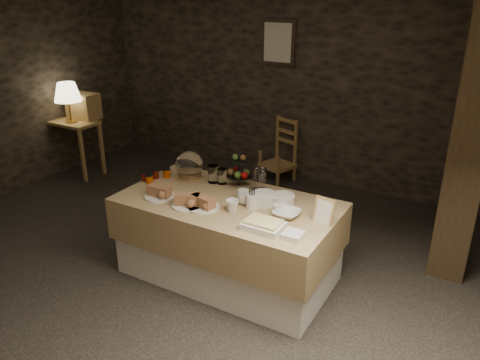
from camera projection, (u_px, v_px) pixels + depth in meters
The scene contains 28 objects.
ground_plane at pixel (173, 259), 4.42m from camera, with size 5.50×5.00×0.01m, color black.
room_shell at pixel (163, 96), 3.83m from camera, with size 5.52×5.02×2.60m.
buffet_table at pixel (228, 233), 4.03m from camera, with size 1.84×0.98×0.73m.
console_table at pixel (73, 130), 6.24m from camera, with size 0.69×0.40×0.74m.
table_lamp at pixel (67, 92), 5.98m from camera, with size 0.35×0.35×0.52m.
wine_rack at pixel (83, 106), 6.25m from camera, with size 0.42×0.26×0.34m, color olive.
chair at pixel (280, 153), 6.16m from camera, with size 0.48×0.47×0.64m.
timber_column at pixel (473, 133), 3.75m from camera, with size 0.30×0.30×2.60m, color black.
framed_picture at pixel (278, 42), 5.79m from camera, with size 0.45×0.04×0.55m.
plate_stack_a at pixel (264, 198), 3.84m from camera, with size 0.19×0.19×0.10m, color silver.
plate_stack_b at pixel (283, 200), 3.83m from camera, with size 0.20×0.20×0.09m, color silver.
cutlery_holder at pixel (252, 201), 3.76m from camera, with size 0.10×0.10×0.12m, color silver.
cup_a at pixel (244, 199), 3.84m from camera, with size 0.11×0.11×0.09m, color silver.
cup_b at pixel (232, 206), 3.71m from camera, with size 0.11×0.11×0.10m, color silver.
mug_c at pixel (243, 195), 3.90m from camera, with size 0.09×0.09×0.10m, color silver.
mug_d at pixel (278, 210), 3.65m from camera, with size 0.08×0.08×0.09m, color silver.
bowl at pixel (287, 213), 3.64m from camera, with size 0.21×0.21×0.05m, color silver.
cake_dome at pixel (189, 167), 4.37m from camera, with size 0.26×0.26×0.26m.
fruit_stand at pixel (239, 172), 4.18m from camera, with size 0.23×0.23×0.32m.
bread_platter_left at pixel (160, 193), 3.97m from camera, with size 0.26×0.26×0.11m.
bread_platter_center at pixel (187, 201), 3.81m from camera, with size 0.26×0.26×0.11m.
bread_platter_right at pixel (203, 203), 3.77m from camera, with size 0.26×0.26×0.11m.
jam_jars at pixel (157, 175), 4.35m from camera, with size 0.18×0.32×0.07m.
tart_dish at pixel (263, 225), 3.44m from camera, with size 0.30×0.22×0.07m.
square_dish at pixel (293, 235), 3.32m from camera, with size 0.14×0.14×0.04m, color silver.
menu_frame at pixel (323, 212), 3.52m from camera, with size 0.17×0.02×0.22m, color olive.
storage_jar_a at pixel (213, 174), 4.26m from camera, with size 0.10×0.10×0.16m, color white.
storage_jar_b at pixel (222, 176), 4.23m from camera, with size 0.09×0.09×0.14m, color white.
Camera 1 is at (2.46, -2.97, 2.38)m, focal length 35.00 mm.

